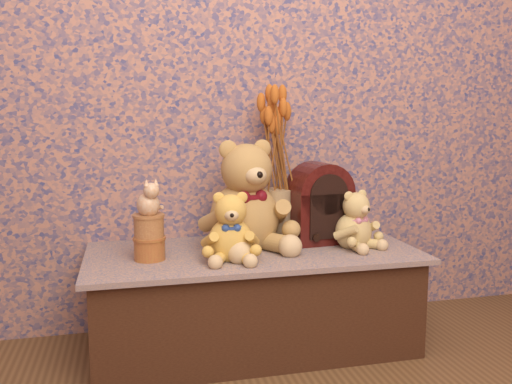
% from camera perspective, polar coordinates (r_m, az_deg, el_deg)
% --- Properties ---
extents(display_shelf, '(1.29, 0.60, 0.40)m').
position_cam_1_polar(display_shelf, '(2.19, -0.31, -11.21)').
color(display_shelf, '#3C4E7C').
rests_on(display_shelf, ground).
extents(teddy_large, '(0.45, 0.50, 0.47)m').
position_cam_1_polar(teddy_large, '(2.13, -1.24, 0.17)').
color(teddy_large, '#9E6A3D').
rests_on(teddy_large, display_shelf).
extents(teddy_medium, '(0.24, 0.28, 0.27)m').
position_cam_1_polar(teddy_medium, '(1.98, -2.74, -3.33)').
color(teddy_medium, '#CA8839').
rests_on(teddy_medium, display_shelf).
extents(teddy_small, '(0.28, 0.30, 0.25)m').
position_cam_1_polar(teddy_small, '(2.19, 10.34, -2.61)').
color(teddy_small, tan).
rests_on(teddy_small, display_shelf).
extents(cathedral_radio, '(0.26, 0.20, 0.34)m').
position_cam_1_polar(cathedral_radio, '(2.26, 6.74, -1.10)').
color(cathedral_radio, black).
rests_on(cathedral_radio, display_shelf).
extents(ceramic_vase, '(0.17, 0.17, 0.22)m').
position_cam_1_polar(ceramic_vase, '(2.27, 2.26, -2.45)').
color(ceramic_vase, tan).
rests_on(ceramic_vase, display_shelf).
extents(dried_stalks, '(0.27, 0.27, 0.40)m').
position_cam_1_polar(dried_stalks, '(2.24, 2.31, 5.38)').
color(dried_stalks, '#C15E1E').
rests_on(dried_stalks, ceramic_vase).
extents(biscuit_tin_lower, '(0.12, 0.12, 0.08)m').
position_cam_1_polar(biscuit_tin_lower, '(2.03, -11.23, -5.92)').
color(biscuit_tin_lower, '#B78C35').
rests_on(biscuit_tin_lower, display_shelf).
extents(biscuit_tin_upper, '(0.13, 0.13, 0.09)m').
position_cam_1_polar(biscuit_tin_upper, '(2.01, -11.30, -3.60)').
color(biscuit_tin_upper, tan).
rests_on(biscuit_tin_upper, biscuit_tin_lower).
extents(cat_figurine, '(0.13, 0.14, 0.14)m').
position_cam_1_polar(cat_figurine, '(1.99, -11.39, -0.47)').
color(cat_figurine, silver).
rests_on(cat_figurine, biscuit_tin_upper).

